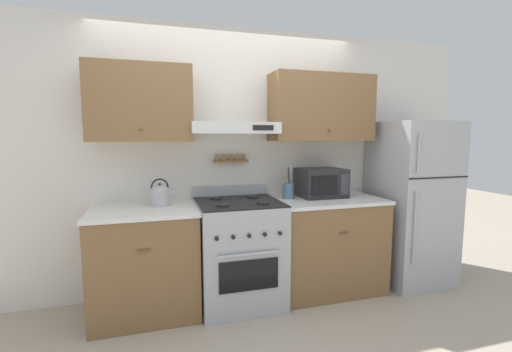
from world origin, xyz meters
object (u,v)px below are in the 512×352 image
object	(u,v)px
tea_kettle	(160,195)
utensil_crock	(288,190)
refrigerator	(410,202)
microwave	(321,183)
stove_range	(239,252)

from	to	relation	value
tea_kettle	utensil_crock	bearing A→B (deg)	0.00
refrigerator	microwave	bearing A→B (deg)	171.56
refrigerator	utensil_crock	distance (m)	1.34
stove_range	microwave	world-z (taller)	microwave
stove_range	utensil_crock	distance (m)	0.75
stove_range	tea_kettle	bearing A→B (deg)	170.12
stove_range	microwave	bearing A→B (deg)	8.74
tea_kettle	stove_range	bearing A→B (deg)	-9.88
utensil_crock	microwave	bearing A→B (deg)	2.87
stove_range	refrigerator	size ratio (longest dim) A/B	0.62
refrigerator	tea_kettle	world-z (taller)	refrigerator
refrigerator	utensil_crock	world-z (taller)	refrigerator
stove_range	tea_kettle	size ratio (longest dim) A/B	4.34
refrigerator	utensil_crock	bearing A→B (deg)	174.58
tea_kettle	microwave	distance (m)	1.55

